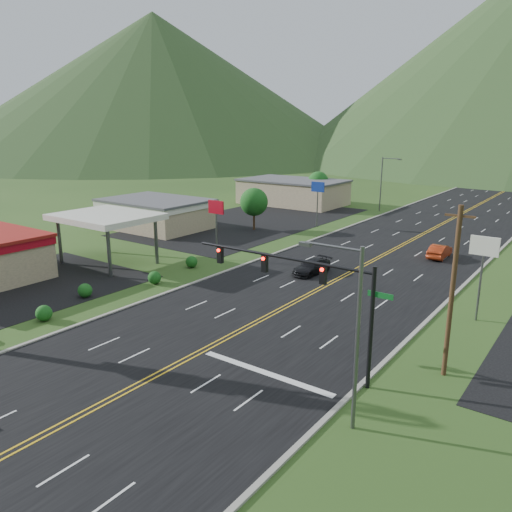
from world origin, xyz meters
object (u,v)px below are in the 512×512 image
Objects in this scene: traffic_signal at (307,283)px; car_red_far at (440,251)px; car_dark_mid at (312,267)px; streetlight_east at (352,326)px; streetlight_west at (383,180)px; gas_canopy at (106,218)px.

traffic_signal is 2.90× the size of car_red_far.
streetlight_east is at bearing -50.27° from car_dark_mid.
traffic_signal is 1.46× the size of streetlight_west.
traffic_signal is at bearing 139.61° from streetlight_east.
car_red_far is (17.09, -25.35, -4.44)m from streetlight_west.
traffic_signal is 2.77× the size of car_dark_mid.
traffic_signal is 58.88m from streetlight_west.
streetlight_west is 1.90× the size of car_dark_mid.
car_dark_mid is at bearing 57.99° from car_red_far.
car_red_far is (8.31, 13.46, 0.06)m from car_dark_mid.
streetlight_west is (-18.16, 56.00, -0.15)m from traffic_signal.
streetlight_east is at bearing -69.14° from streetlight_west.
traffic_signal is at bearing 91.70° from car_red_far.
gas_canopy is at bearing -102.13° from streetlight_west.
gas_canopy reaches higher than car_red_far.
traffic_signal reaches higher than car_dark_mid.
gas_canopy is (-28.48, 8.00, -0.46)m from traffic_signal.
streetlight_west is 49.10m from gas_canopy.
streetlight_east is 25.84m from car_dark_mid.
traffic_signal reaches higher than car_red_far.
gas_canopy is at bearing -148.17° from car_dark_mid.
streetlight_east reaches higher than car_red_far.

